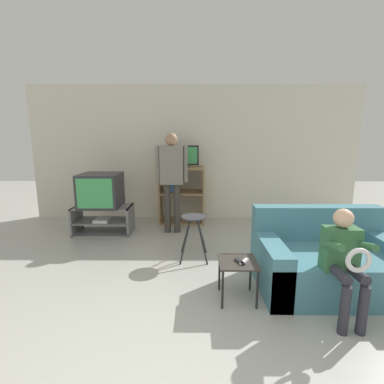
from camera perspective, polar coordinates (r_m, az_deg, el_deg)
The scene contains 12 objects.
wall_back at distance 5.53m, azimuth 0.52°, elevation 7.86°, with size 6.40×0.06×2.60m.
tv_stand at distance 5.02m, azimuth -17.69°, elevation -5.44°, with size 0.96×0.50×0.47m.
television_main at distance 4.92m, azimuth -18.19°, elevation 0.38°, with size 0.65×0.62×0.56m.
media_shelf at distance 5.32m, azimuth -2.14°, elevation -0.50°, with size 0.84×0.50×1.07m.
television_flat at distance 5.23m, azimuth -2.49°, elevation 7.18°, with size 0.70×0.20×0.40m.
folding_stool at distance 3.71m, azimuth 0.36°, elevation -6.65°, with size 0.38×0.40×0.60m.
snack_table at distance 2.90m, azimuth 9.37°, elevation -14.95°, with size 0.38×0.38×0.41m.
remote_control_black at distance 2.84m, azimuth 9.75°, elevation -13.88°, with size 0.04×0.14×0.02m, color #232328.
remote_control_white at distance 2.85m, azimuth 10.65°, elevation -13.83°, with size 0.04×0.14×0.02m, color silver.
couch at distance 3.45m, azimuth 25.96°, elevation -12.80°, with size 1.49×0.96×0.83m.
person_standing_adult at distance 4.66m, azimuth -4.17°, elevation 3.88°, with size 0.53×0.20×1.69m.
person_seated_child at distance 2.83m, azimuth 28.78°, elevation -11.47°, with size 0.33×0.43×1.00m.
Camera 1 is at (-0.01, -1.35, 1.61)m, focal length 26.00 mm.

